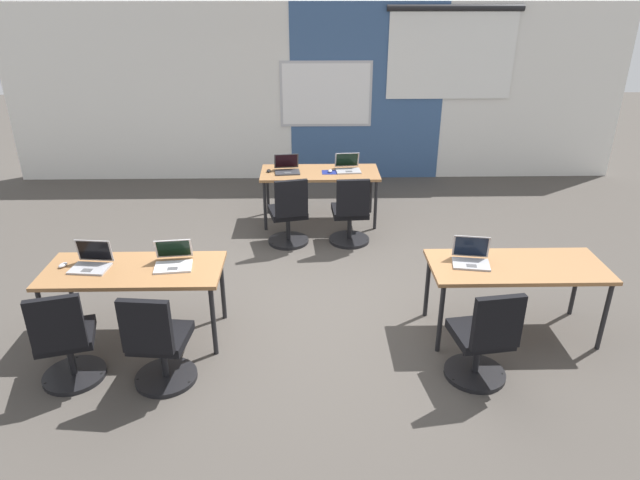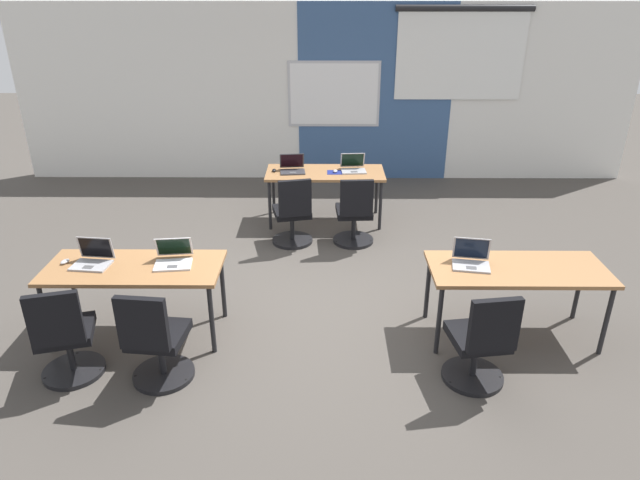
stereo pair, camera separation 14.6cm
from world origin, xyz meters
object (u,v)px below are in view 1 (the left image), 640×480
Objects in this scene: laptop_near_left_inner at (173,260)px; chair_near_left_inner at (159,347)px; desk_far_center at (320,176)px; laptop_far_right at (348,167)px; laptop_near_right_inner at (471,258)px; mouse_far_left at (269,171)px; chair_far_right at (350,216)px; chair_near_right_inner at (483,343)px; desk_near_left at (134,274)px; mouse_near_left_end at (63,265)px; laptop_far_left at (287,168)px; mouse_far_right at (330,171)px; desk_near_right at (517,271)px; laptop_near_left_end at (91,262)px; chair_far_left at (289,217)px; chair_near_left_end at (66,345)px.

chair_near_left_inner is at bearing -96.04° from laptop_near_left_inner.
chair_near_left_inner is at bearing -111.48° from desk_far_center.
laptop_near_right_inner reaches higher than laptop_far_right.
laptop_far_right is at bearing 2.41° from mouse_far_left.
chair_far_right is at bearing -116.50° from chair_near_left_inner.
chair_near_left_inner is (0.01, -0.79, -0.39)m from laptop_near_left_inner.
laptop_near_right_inner is at bearing -6.76° from laptop_near_left_inner.
desk_near_left is at bearing -22.10° from chair_near_right_inner.
mouse_near_left_end is (-0.64, 0.05, 0.08)m from desk_near_left.
laptop_far_left reaches higher than chair_near_left_inner.
mouse_far_left is 0.27× the size of laptop_near_right_inner.
mouse_far_right is 0.30× the size of laptop_far_left.
mouse_far_right is 0.30× the size of laptop_near_left_inner.
desk_near_left is at bearing 180.00° from desk_near_right.
laptop_near_right_inner is (0.96, -1.98, 0.39)m from chair_far_right.
laptop_near_left_end is (-0.73, -0.02, 0.00)m from laptop_near_left_inner.
chair_far_right and chair_far_left have the same top height.
laptop_far_right is at bearing 50.95° from laptop_near_left_inner.
mouse_near_left_end is 2.82m from chair_far_left.
mouse_near_left_end is 1.13× the size of mouse_far_left.
laptop_near_left_end is 0.39× the size of chair_far_left.
mouse_far_right reaches higher than desk_far_center.
laptop_near_left_end is (-0.38, 0.04, 0.11)m from desk_near_left.
chair_near_right_inner is at bearing -6.40° from laptop_near_left_end.
mouse_near_left_end is 0.12× the size of chair_near_left_end.
laptop_far_left is (-2.20, 2.80, 0.11)m from desk_near_right.
laptop_far_right is 3.71m from chair_near_right_inner.
desk_far_center is 0.40m from laptop_far_right.
chair_near_right_inner is at bearing -12.09° from mouse_near_left_end.
laptop_far_right is 0.38× the size of chair_near_left_inner.
mouse_near_left_end is at bearing -133.02° from mouse_far_right.
chair_far_left reaches higher than mouse_far_right.
chair_near_right_inner is at bearing 163.86° from chair_near_left_end.
chair_near_right_inner is (1.67, -2.75, 0.00)m from chair_far_left.
laptop_near_left_end reaches higher than laptop_far_right.
chair_near_left_end reaches higher than desk_far_center.
chair_far_left is (-0.78, -0.01, 0.00)m from chair_far_right.
desk_near_right is 14.18× the size of mouse_near_left_end.
chair_near_left_inner is 1.13m from laptop_near_left_end.
laptop_near_left_end reaches higher than chair_near_right_inner.
laptop_near_left_inner is at bearing -104.35° from mouse_far_left.
mouse_far_right is 0.59m from laptop_far_left.
chair_far_left reaches higher than desk_near_right.
desk_far_center is 1.74× the size of chair_far_left.
laptop_far_right is 0.97× the size of laptop_near_left_inner.
laptop_far_left is at bearing 65.09° from laptop_near_left_end.
laptop_near_left_end is 3.50m from chair_near_right_inner.
desk_near_left and desk_far_center have the same top height.
chair_far_left is at bearing 141.11° from laptop_near_right_inner.
laptop_near_right_inner reaches higher than desk_far_center.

